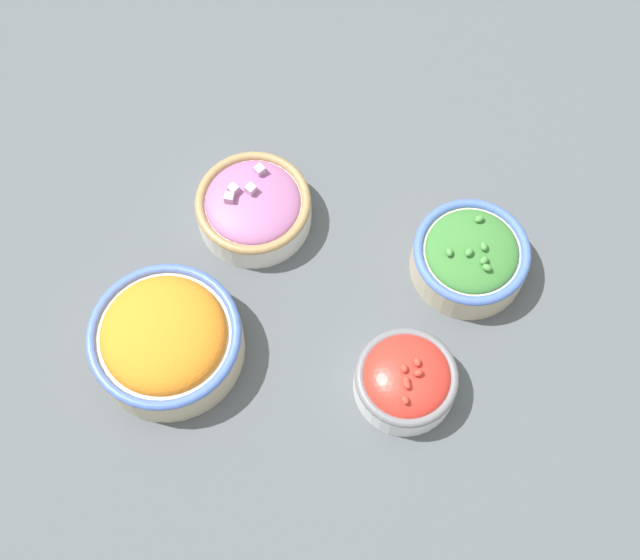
% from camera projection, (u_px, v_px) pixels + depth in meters
% --- Properties ---
extents(ground_plane, '(3.00, 3.00, 0.00)m').
position_uv_depth(ground_plane, '(320.00, 290.00, 1.11)').
color(ground_plane, '#4C5156').
extents(bowl_carrots, '(0.18, 0.18, 0.08)m').
position_uv_depth(bowl_carrots, '(166.00, 339.00, 1.04)').
color(bowl_carrots, beige).
rests_on(bowl_carrots, ground_plane).
extents(bowl_broccoli, '(0.14, 0.14, 0.07)m').
position_uv_depth(bowl_broccoli, '(470.00, 256.00, 1.09)').
color(bowl_broccoli, beige).
rests_on(bowl_broccoli, ground_plane).
extents(bowl_red_onion, '(0.15, 0.15, 0.07)m').
position_uv_depth(bowl_red_onion, '(254.00, 207.00, 1.13)').
color(bowl_red_onion, silver).
rests_on(bowl_red_onion, ground_plane).
extents(bowl_cherry_tomatoes, '(0.12, 0.12, 0.07)m').
position_uv_depth(bowl_cherry_tomatoes, '(406.00, 379.00, 1.03)').
color(bowl_cherry_tomatoes, white).
rests_on(bowl_cherry_tomatoes, ground_plane).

